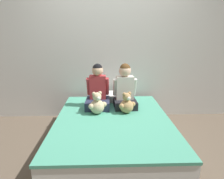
{
  "coord_description": "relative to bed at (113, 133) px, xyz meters",
  "views": [
    {
      "loc": [
        -0.09,
        -2.32,
        1.41
      ],
      "look_at": [
        0.0,
        0.35,
        0.67
      ],
      "focal_mm": 32.0,
      "sensor_mm": 36.0,
      "label": 1
    }
  ],
  "objects": [
    {
      "name": "pillow_at_headboard",
      "position": [
        0.0,
        0.74,
        0.25
      ],
      "size": [
        0.44,
        0.33,
        0.11
      ],
      "color": "white",
      "rests_on": "bed"
    },
    {
      "name": "child_on_right",
      "position": [
        0.19,
        0.44,
        0.46
      ],
      "size": [
        0.34,
        0.37,
        0.63
      ],
      "rotation": [
        0.0,
        0.0,
        0.05
      ],
      "color": "black",
      "rests_on": "bed"
    },
    {
      "name": "teddy_bear_held_by_left_child",
      "position": [
        -0.2,
        0.17,
        0.33
      ],
      "size": [
        0.24,
        0.19,
        0.3
      ],
      "rotation": [
        0.0,
        0.0,
        0.43
      ],
      "color": "#D1B78E",
      "rests_on": "bed"
    },
    {
      "name": "ground_plane",
      "position": [
        0.0,
        0.0,
        -0.2
      ],
      "size": [
        14.0,
        14.0,
        0.0
      ],
      "primitive_type": "plane",
      "color": "brown"
    },
    {
      "name": "wall_behind_bed",
      "position": [
        0.0,
        1.08,
        1.05
      ],
      "size": [
        8.0,
        0.06,
        2.5
      ],
      "color": "silver",
      "rests_on": "ground_plane"
    },
    {
      "name": "bed",
      "position": [
        0.0,
        0.0,
        0.0
      ],
      "size": [
        1.43,
        1.87,
        0.39
      ],
      "color": "#473828",
      "rests_on": "ground_plane"
    },
    {
      "name": "teddy_bear_held_by_right_child",
      "position": [
        0.19,
        0.18,
        0.32
      ],
      "size": [
        0.23,
        0.18,
        0.29
      ],
      "rotation": [
        0.0,
        0.0,
        0.43
      ],
      "color": "tan",
      "rests_on": "bed"
    },
    {
      "name": "child_on_left",
      "position": [
        -0.2,
        0.43,
        0.43
      ],
      "size": [
        0.35,
        0.39,
        0.63
      ],
      "rotation": [
        0.0,
        0.0,
        -0.03
      ],
      "color": "#282D47",
      "rests_on": "bed"
    }
  ]
}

